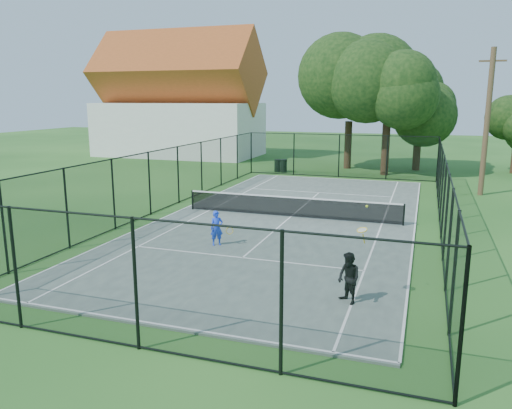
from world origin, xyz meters
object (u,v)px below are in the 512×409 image
(tennis_net, at_px, (291,206))
(utility_pole, at_px, (487,122))
(trash_bin_right, at_px, (283,166))
(player_blue, at_px, (217,228))
(trash_bin_left, at_px, (278,165))
(player_black, at_px, (349,278))

(tennis_net, height_order, utility_pole, utility_pole)
(trash_bin_right, bearing_deg, player_blue, -81.53)
(trash_bin_left, bearing_deg, tennis_net, -71.39)
(trash_bin_right, xyz_separation_m, player_blue, (2.87, -19.28, 0.21))
(trash_bin_left, distance_m, player_black, 24.92)
(trash_bin_right, bearing_deg, utility_pole, -20.92)
(trash_bin_left, height_order, trash_bin_right, trash_bin_right)
(player_blue, xyz_separation_m, player_black, (5.44, -3.85, 0.05))
(trash_bin_left, distance_m, trash_bin_right, 0.51)
(player_black, bearing_deg, player_blue, 144.71)
(trash_bin_left, relative_size, utility_pole, 0.11)
(trash_bin_left, relative_size, player_blue, 0.72)
(utility_pole, relative_size, player_black, 3.13)
(tennis_net, bearing_deg, trash_bin_right, 107.09)
(trash_bin_right, height_order, player_blue, player_blue)
(utility_pole, height_order, player_black, utility_pole)
(tennis_net, bearing_deg, utility_pole, 45.54)
(utility_pole, bearing_deg, trash_bin_left, 159.07)
(player_blue, bearing_deg, trash_bin_right, 98.47)
(tennis_net, relative_size, trash_bin_left, 10.83)
(trash_bin_right, xyz_separation_m, utility_pole, (13.14, -5.02, 3.64))
(tennis_net, bearing_deg, player_black, -66.29)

